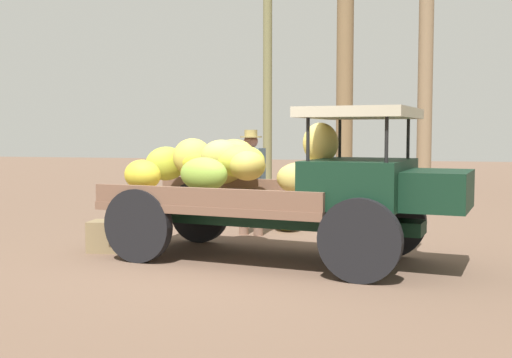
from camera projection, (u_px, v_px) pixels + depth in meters
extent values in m
plane|color=brown|center=(252.00, 261.00, 8.05)|extent=(60.00, 60.00, 0.00)
cube|color=black|center=(263.00, 219.00, 8.16)|extent=(4.02, 1.06, 0.16)
cylinder|color=black|center=(390.00, 222.00, 8.32)|extent=(0.93, 0.28, 0.92)
cylinder|color=black|center=(360.00, 241.00, 6.86)|extent=(0.93, 0.28, 0.92)
cylinder|color=black|center=(199.00, 211.00, 9.43)|extent=(0.93, 0.28, 0.92)
cylinder|color=black|center=(138.00, 226.00, 7.96)|extent=(0.93, 0.28, 0.92)
cube|color=brown|center=(231.00, 204.00, 8.32)|extent=(3.23, 2.17, 0.10)
cube|color=brown|center=(256.00, 187.00, 9.04)|extent=(2.98, 0.55, 0.22)
cube|color=brown|center=(202.00, 197.00, 7.58)|extent=(2.98, 0.55, 0.22)
cube|color=black|center=(360.00, 183.00, 7.63)|extent=(1.33, 1.67, 0.55)
cube|color=black|center=(438.00, 190.00, 7.28)|extent=(0.86, 1.16, 0.44)
cylinder|color=black|center=(408.00, 136.00, 8.01)|extent=(0.04, 0.04, 0.55)
cylinder|color=black|center=(387.00, 137.00, 6.82)|extent=(0.04, 0.04, 0.55)
cylinder|color=black|center=(340.00, 136.00, 8.35)|extent=(0.04, 0.04, 0.55)
cylinder|color=black|center=(308.00, 137.00, 7.17)|extent=(0.04, 0.04, 0.55)
cube|color=#ACA58C|center=(361.00, 113.00, 7.57)|extent=(1.44, 1.69, 0.12)
ellipsoid|color=gold|center=(240.00, 161.00, 8.49)|extent=(0.81, 0.76, 0.57)
ellipsoid|color=#87AC3C|center=(204.00, 174.00, 7.97)|extent=(0.68, 0.45, 0.45)
ellipsoid|color=gold|center=(234.00, 154.00, 8.84)|extent=(0.81, 0.77, 0.52)
ellipsoid|color=#C0B74F|center=(222.00, 157.00, 8.54)|extent=(0.68, 0.63, 0.54)
ellipsoid|color=tan|center=(300.00, 178.00, 8.25)|extent=(0.73, 0.55, 0.46)
ellipsoid|color=gold|center=(166.00, 164.00, 9.10)|extent=(0.68, 0.62, 0.50)
ellipsoid|color=yellow|center=(195.00, 160.00, 8.87)|extent=(0.66, 0.62, 0.46)
ellipsoid|color=tan|center=(321.00, 143.00, 8.17)|extent=(0.51, 0.49, 0.54)
ellipsoid|color=yellow|center=(143.00, 175.00, 8.49)|extent=(0.63, 0.65, 0.52)
ellipsoid|color=tan|center=(220.00, 171.00, 8.80)|extent=(0.78, 0.74, 0.45)
ellipsoid|color=gold|center=(192.00, 157.00, 8.87)|extent=(0.64, 0.54, 0.53)
ellipsoid|color=gold|center=(248.00, 166.00, 8.13)|extent=(0.61, 0.66, 0.47)
cylinder|color=#86624E|center=(258.00, 210.00, 10.03)|extent=(0.15, 0.15, 0.81)
cylinder|color=#86624E|center=(244.00, 209.00, 10.16)|extent=(0.15, 0.15, 0.81)
cube|color=#4A5E6C|center=(251.00, 166.00, 10.05)|extent=(0.45, 0.33, 0.56)
cylinder|color=#4A5E6C|center=(254.00, 161.00, 9.91)|extent=(0.26, 0.41, 0.10)
cylinder|color=#4A5E6C|center=(242.00, 161.00, 10.00)|extent=(0.38, 0.32, 0.10)
sphere|color=#945D4B|center=(251.00, 141.00, 10.02)|extent=(0.22, 0.22, 0.22)
cylinder|color=olive|center=(251.00, 137.00, 10.01)|extent=(0.34, 0.34, 0.02)
cylinder|color=olive|center=(251.00, 133.00, 10.01)|extent=(0.20, 0.20, 0.10)
cube|color=olive|center=(108.00, 236.00, 8.70)|extent=(0.53, 0.45, 0.42)
ellipsoid|color=#B9C149|center=(286.00, 219.00, 10.55)|extent=(0.65, 0.77, 0.40)
cylinder|color=brown|center=(345.00, 9.00, 18.89)|extent=(0.50, 0.50, 10.51)
cylinder|color=#7F674B|center=(426.00, 35.00, 18.61)|extent=(0.43, 0.43, 8.87)
cylinder|color=olive|center=(268.00, 4.00, 17.18)|extent=(0.24, 0.24, 10.09)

